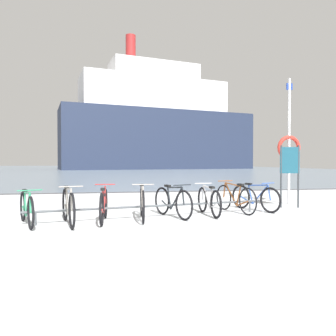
# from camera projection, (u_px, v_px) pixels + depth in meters

# --- Properties ---
(ground) EXTENTS (80.00, 132.00, 0.08)m
(ground) POSITION_uv_depth(u_px,v_px,m) (117.00, 170.00, 57.39)
(ground) COLOR silver
(bike_rack) EXTENTS (5.70, 1.13, 0.31)m
(bike_rack) POSITION_uv_depth(u_px,v_px,m) (156.00, 206.00, 7.65)
(bike_rack) COLOR #4C5156
(bike_rack) RESTS_ON ground
(bicycle_0) EXTENTS (0.72, 1.65, 0.77)m
(bicycle_0) POSITION_uv_depth(u_px,v_px,m) (27.00, 208.00, 6.75)
(bicycle_0) COLOR black
(bicycle_0) RESTS_ON ground
(bicycle_1) EXTENTS (0.58, 1.72, 0.84)m
(bicycle_1) POSITION_uv_depth(u_px,v_px,m) (68.00, 207.00, 6.81)
(bicycle_1) COLOR black
(bicycle_1) RESTS_ON ground
(bicycle_2) EXTENTS (0.46, 1.67, 0.80)m
(bicycle_2) POSITION_uv_depth(u_px,v_px,m) (104.00, 205.00, 7.14)
(bicycle_2) COLOR black
(bicycle_2) RESTS_ON ground
(bicycle_3) EXTENTS (0.46, 1.72, 0.84)m
(bicycle_3) POSITION_uv_depth(u_px,v_px,m) (142.00, 203.00, 7.39)
(bicycle_3) COLOR black
(bicycle_3) RESTS_ON ground
(bicycle_4) EXTENTS (0.69, 1.56, 0.80)m
(bicycle_4) POSITION_uv_depth(u_px,v_px,m) (172.00, 202.00, 7.71)
(bicycle_4) COLOR black
(bicycle_4) RESTS_ON ground
(bicycle_5) EXTENTS (0.46, 1.63, 0.77)m
(bicycle_5) POSITION_uv_depth(u_px,v_px,m) (209.00, 201.00, 8.02)
(bicycle_5) COLOR black
(bicycle_5) RESTS_ON ground
(bicycle_6) EXTENTS (0.57, 1.66, 0.81)m
(bicycle_6) POSITION_uv_depth(u_px,v_px,m) (235.00, 198.00, 8.46)
(bicycle_6) COLOR black
(bicycle_6) RESTS_ON ground
(bicycle_7) EXTENTS (0.74, 1.57, 0.77)m
(bicycle_7) POSITION_uv_depth(u_px,v_px,m) (255.00, 198.00, 8.77)
(bicycle_7) COLOR black
(bicycle_7) RESTS_ON ground
(info_sign) EXTENTS (0.55, 0.14, 1.78)m
(info_sign) POSITION_uv_depth(u_px,v_px,m) (290.00, 166.00, 9.35)
(info_sign) COLOR #33383D
(info_sign) RESTS_ON ground
(rescue_post) EXTENTS (0.76, 0.12, 3.89)m
(rescue_post) POSITION_uv_depth(u_px,v_px,m) (289.00, 145.00, 10.14)
(rescue_post) COLOR silver
(rescue_post) RESTS_ON ground
(ferry_ship) EXTENTS (37.87, 17.51, 24.95)m
(ferry_ship) POSITION_uv_depth(u_px,v_px,m) (157.00, 126.00, 63.19)
(ferry_ship) COLOR #232D47
(ferry_ship) RESTS_ON ground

